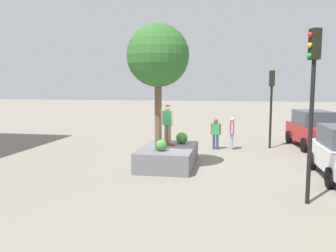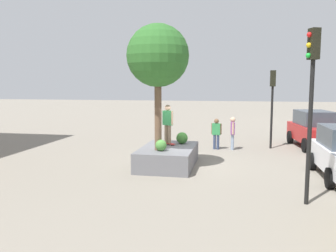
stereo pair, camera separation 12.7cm
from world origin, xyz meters
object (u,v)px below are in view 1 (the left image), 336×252
sedan_parked (313,129)px  plaza_tree (158,56)px  passerby_with_bag (232,131)px  skateboarder (168,121)px  traffic_light_median (271,95)px  skateboard (168,144)px  pedestrian_crossing (216,132)px  planter_ledge (168,156)px  traffic_light_corner (312,87)px

sedan_parked → plaza_tree: bearing=-48.5°
plaza_tree → passerby_with_bag: size_ratio=2.88×
skateboarder → traffic_light_median: 6.72m
skateboard → pedestrian_crossing: size_ratio=0.48×
sedan_parked → skateboarder: bearing=-53.7°
traffic_light_median → passerby_with_bag: 2.89m
traffic_light_median → passerby_with_bag: traffic_light_median is taller
plaza_tree → skateboarder: 2.96m
traffic_light_median → passerby_with_bag: size_ratio=2.41×
skateboard → passerby_with_bag: (-3.77, 2.77, 0.14)m
skateboard → sedan_parked: bearing=126.3°
planter_ledge → pedestrian_crossing: 4.65m
planter_ledge → traffic_light_median: (-5.12, 4.70, 2.47)m
sedan_parked → traffic_light_corner: 10.24m
sedan_parked → traffic_light_median: size_ratio=1.08×
skateboarder → sedan_parked: 8.92m
planter_ledge → skateboarder: (-0.55, -0.12, 1.46)m
planter_ledge → sedan_parked: bearing=129.5°
plaza_tree → planter_ledge: bearing=158.2°
traffic_light_corner → traffic_light_median: (-9.04, -0.15, -0.49)m
traffic_light_median → pedestrian_crossing: 3.58m
traffic_light_median → traffic_light_corner: bearing=0.9°
skateboard → sedan_parked: size_ratio=0.17×
skateboarder → traffic_light_corner: (4.47, 4.96, 1.50)m
plaza_tree → skateboard: (-1.23, 0.16, -3.68)m
skateboarder → skateboard: bearing=180.0°
passerby_with_bag → skateboard: bearing=-36.3°
planter_ledge → sedan_parked: sedan_parked is taller
traffic_light_corner → passerby_with_bag: 8.84m
planter_ledge → passerby_with_bag: size_ratio=2.03×
traffic_light_median → skateboard: bearing=-46.5°
skateboard → passerby_with_bag: bearing=143.7°
traffic_light_corner → skateboard: bearing=-132.0°
plaza_tree → traffic_light_median: size_ratio=1.19×
traffic_light_median → plaza_tree: bearing=-40.6°
planter_ledge → plaza_tree: bearing=-21.8°
sedan_parked → passerby_with_bag: size_ratio=2.60×
planter_ledge → traffic_light_corner: (3.92, 4.84, 2.96)m
skateboard → sedan_parked: sedan_parked is taller
planter_ledge → traffic_light_corner: size_ratio=0.71×
plaza_tree → traffic_light_median: (-5.80, 4.97, -1.67)m
planter_ledge → passerby_with_bag: bearing=148.4°
plaza_tree → sedan_parked: size_ratio=1.11×
traffic_light_corner → planter_ledge: bearing=-129.0°
plaza_tree → skateboard: 3.88m
sedan_parked → traffic_light_corner: traffic_light_corner is taller
skateboard → traffic_light_median: size_ratio=0.19×
plaza_tree → pedestrian_crossing: bearing=157.2°
plaza_tree → sedan_parked: (-6.48, 7.32, -3.52)m
sedan_parked → traffic_light_median: bearing=-73.9°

